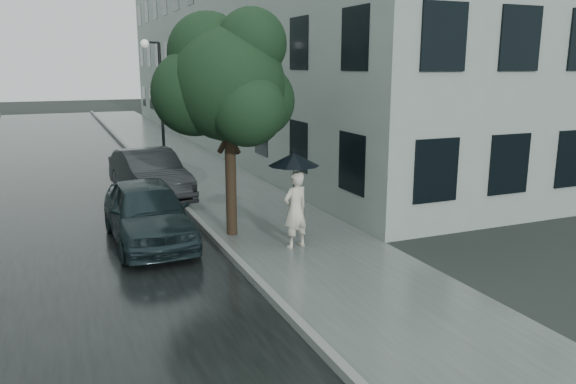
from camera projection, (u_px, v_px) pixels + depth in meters
name	position (u px, v px, depth m)	size (l,w,h in m)	color
ground	(339.00, 278.00, 10.78)	(120.00, 120.00, 0.00)	black
sidewalk	(198.00, 170.00, 21.65)	(3.50, 60.00, 0.01)	slate
kerb_near	(150.00, 172.00, 20.94)	(0.15, 60.00, 0.15)	slate
asphalt_road	(49.00, 181.00, 19.63)	(6.85, 60.00, 0.00)	black
building_near	(258.00, 55.00, 29.37)	(7.02, 36.00, 9.00)	gray
pedestrian	(296.00, 210.00, 12.37)	(0.63, 0.41, 1.73)	beige
umbrella	(294.00, 159.00, 12.15)	(1.22, 1.22, 1.25)	black
street_tree	(227.00, 82.00, 12.84)	(3.40, 3.09, 5.26)	#332619
lamp_post	(157.00, 95.00, 22.19)	(0.84, 0.36, 4.95)	black
car_near	(148.00, 212.00, 12.80)	(1.69, 4.21, 1.44)	#19272B
car_far	(149.00, 174.00, 17.12)	(1.54, 4.42, 1.46)	black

